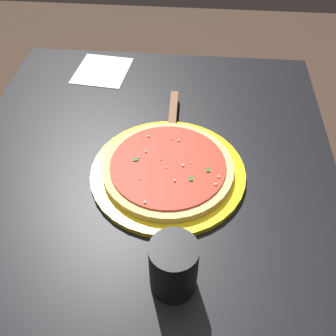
# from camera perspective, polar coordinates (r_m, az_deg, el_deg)

# --- Properties ---
(ground_plane) EXTENTS (5.00, 5.00, 0.00)m
(ground_plane) POSITION_cam_1_polar(r_m,az_deg,el_deg) (1.42, -2.26, -22.02)
(ground_plane) COLOR #38281E
(restaurant_table) EXTENTS (1.03, 0.82, 0.73)m
(restaurant_table) POSITION_cam_1_polar(r_m,az_deg,el_deg) (0.90, -3.35, -7.86)
(restaurant_table) COLOR black
(restaurant_table) RESTS_ON ground_plane
(serving_plate) EXTENTS (0.32, 0.32, 0.01)m
(serving_plate) POSITION_cam_1_polar(r_m,az_deg,el_deg) (0.80, -0.00, -0.69)
(serving_plate) COLOR yellow
(serving_plate) RESTS_ON restaurant_table
(pizza) EXTENTS (0.27, 0.27, 0.02)m
(pizza) POSITION_cam_1_polar(r_m,az_deg,el_deg) (0.79, 0.00, 0.08)
(pizza) COLOR #DBB26B
(pizza) RESTS_ON serving_plate
(pizza_server) EXTENTS (0.22, 0.07, 0.01)m
(pizza_server) POSITION_cam_1_polar(r_m,az_deg,el_deg) (0.91, 0.65, 7.06)
(pizza_server) COLOR silver
(pizza_server) RESTS_ON serving_plate
(cup_tall_drink) EXTENTS (0.08, 0.08, 0.11)m
(cup_tall_drink) POSITION_cam_1_polar(r_m,az_deg,el_deg) (0.62, 0.82, -14.40)
(cup_tall_drink) COLOR black
(cup_tall_drink) RESTS_ON restaurant_table
(napkin_folded_right) EXTENTS (0.17, 0.16, 0.00)m
(napkin_folded_right) POSITION_cam_1_polar(r_m,az_deg,el_deg) (1.13, -9.70, 14.02)
(napkin_folded_right) COLOR white
(napkin_folded_right) RESTS_ON restaurant_table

